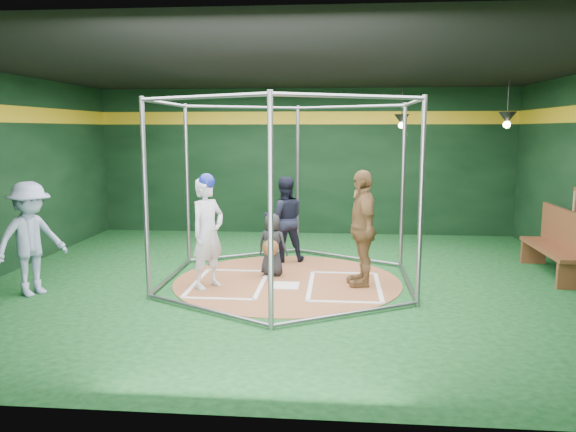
# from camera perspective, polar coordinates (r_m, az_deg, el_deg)

# --- Properties ---
(room_shell) EXTENTS (10.10, 9.10, 3.53)m
(room_shell) POSITION_cam_1_polar(r_m,az_deg,el_deg) (9.18, -0.05, 3.95)
(room_shell) COLOR #0D3A15
(room_shell) RESTS_ON ground
(clay_disc) EXTENTS (3.80, 3.80, 0.01)m
(clay_disc) POSITION_cam_1_polar(r_m,az_deg,el_deg) (9.48, -0.05, -6.64)
(clay_disc) COLOR #975B37
(clay_disc) RESTS_ON ground
(home_plate) EXTENTS (0.43, 0.43, 0.01)m
(home_plate) POSITION_cam_1_polar(r_m,az_deg,el_deg) (9.19, -0.23, -7.06)
(home_plate) COLOR white
(home_plate) RESTS_ON clay_disc
(batter_box_left) EXTENTS (1.17, 1.77, 0.01)m
(batter_box_left) POSITION_cam_1_polar(r_m,az_deg,el_deg) (9.37, -6.03, -6.80)
(batter_box_left) COLOR white
(batter_box_left) RESTS_ON clay_disc
(batter_box_right) EXTENTS (1.17, 1.77, 0.01)m
(batter_box_right) POSITION_cam_1_polar(r_m,az_deg,el_deg) (9.20, 5.75, -7.09)
(batter_box_right) COLOR white
(batter_box_right) RESTS_ON clay_disc
(batting_cage) EXTENTS (4.05, 4.67, 3.00)m
(batting_cage) POSITION_cam_1_polar(r_m,az_deg,el_deg) (9.20, -0.06, 2.37)
(batting_cage) COLOR gray
(batting_cage) RESTS_ON ground
(pendant_lamp_near) EXTENTS (0.34, 0.34, 0.90)m
(pendant_lamp_near) POSITION_cam_1_polar(r_m,az_deg,el_deg) (12.78, 11.47, 9.57)
(pendant_lamp_near) COLOR black
(pendant_lamp_near) RESTS_ON room_shell
(pendant_lamp_far) EXTENTS (0.34, 0.34, 0.90)m
(pendant_lamp_far) POSITION_cam_1_polar(r_m,az_deg,el_deg) (11.55, 21.37, 9.25)
(pendant_lamp_far) COLOR black
(pendant_lamp_far) RESTS_ON room_shell
(batter_figure) EXTENTS (0.71, 0.77, 1.84)m
(batter_figure) POSITION_cam_1_polar(r_m,az_deg,el_deg) (9.00, -8.17, -1.56)
(batter_figure) COLOR silver
(batter_figure) RESTS_ON clay_disc
(visitor_leopard) EXTENTS (0.62, 1.16, 1.88)m
(visitor_leopard) POSITION_cam_1_polar(r_m,az_deg,el_deg) (9.14, 7.54, -1.22)
(visitor_leopard) COLOR #A67B47
(visitor_leopard) RESTS_ON clay_disc
(catcher_figure) EXTENTS (0.59, 0.62, 1.08)m
(catcher_figure) POSITION_cam_1_polar(r_m,az_deg,el_deg) (9.71, -1.61, -2.97)
(catcher_figure) COLOR black
(catcher_figure) RESTS_ON clay_disc
(umpire) EXTENTS (0.92, 0.79, 1.63)m
(umpire) POSITION_cam_1_polar(r_m,az_deg,el_deg) (10.74, -0.39, -0.32)
(umpire) COLOR black
(umpire) RESTS_ON clay_disc
(bystander_blue) EXTENTS (1.14, 1.31, 1.75)m
(bystander_blue) POSITION_cam_1_polar(r_m,az_deg,el_deg) (9.42, -24.69, -2.13)
(bystander_blue) COLOR #8D9BBA
(bystander_blue) RESTS_ON ground
(dugout_bench) EXTENTS (0.47, 2.00, 1.17)m
(dugout_bench) POSITION_cam_1_polar(r_m,az_deg,el_deg) (10.82, 25.70, -2.39)
(dugout_bench) COLOR brown
(dugout_bench) RESTS_ON ground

